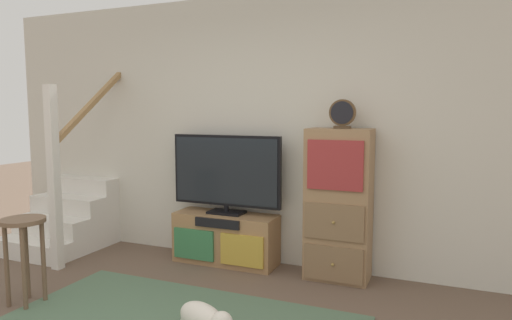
{
  "coord_description": "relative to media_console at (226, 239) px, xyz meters",
  "views": [
    {
      "loc": [
        1.74,
        -1.88,
        1.56
      ],
      "look_at": [
        0.13,
        1.98,
        1.1
      ],
      "focal_mm": 32.1,
      "sensor_mm": 36.0,
      "label": 1
    }
  ],
  "objects": [
    {
      "name": "back_wall",
      "position": [
        0.3,
        0.27,
        1.1
      ],
      "size": [
        6.4,
        0.12,
        2.7
      ],
      "primitive_type": "cube",
      "color": "beige",
      "rests_on": "ground_plane"
    },
    {
      "name": "desk_clock",
      "position": [
        1.17,
        -0.0,
        1.27
      ],
      "size": [
        0.24,
        0.08,
        0.26
      ],
      "color": "#4C3823",
      "rests_on": "side_cabinet"
    },
    {
      "name": "dog",
      "position": [
        0.55,
        -1.42,
        -0.14
      ],
      "size": [
        0.51,
        0.35,
        0.23
      ],
      "color": "beige",
      "rests_on": "ground_plane"
    },
    {
      "name": "staircase",
      "position": [
        -1.94,
        0.01,
        0.11
      ],
      "size": [
        1.0,
        1.36,
        2.2
      ],
      "color": "silver",
      "rests_on": "ground_plane"
    },
    {
      "name": "television",
      "position": [
        0.0,
        0.02,
        0.68
      ],
      "size": [
        1.17,
        0.22,
        0.8
      ],
      "color": "black",
      "rests_on": "media_console"
    },
    {
      "name": "media_console",
      "position": [
        0.0,
        0.0,
        0.0
      ],
      "size": [
        1.06,
        0.38,
        0.51
      ],
      "color": "#997047",
      "rests_on": "ground_plane"
    },
    {
      "name": "bar_stool_near",
      "position": [
        -1.03,
        -1.51,
        0.27
      ],
      "size": [
        0.34,
        0.34,
        0.7
      ],
      "color": "brown",
      "rests_on": "ground_plane"
    },
    {
      "name": "side_cabinet",
      "position": [
        1.15,
        0.01,
        0.44
      ],
      "size": [
        0.58,
        0.38,
        1.39
      ],
      "color": "#93704C",
      "rests_on": "ground_plane"
    }
  ]
}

